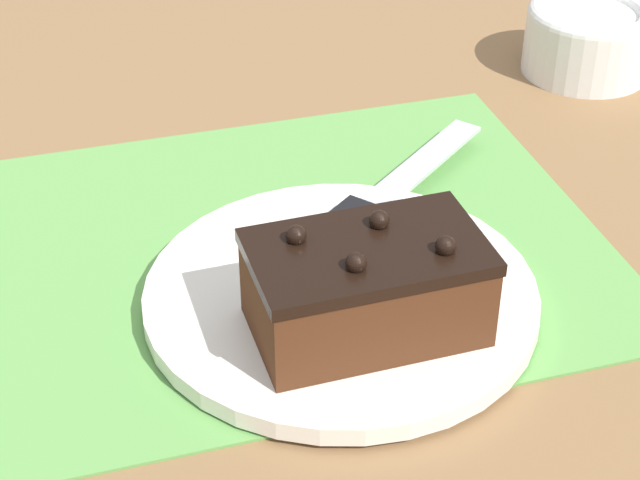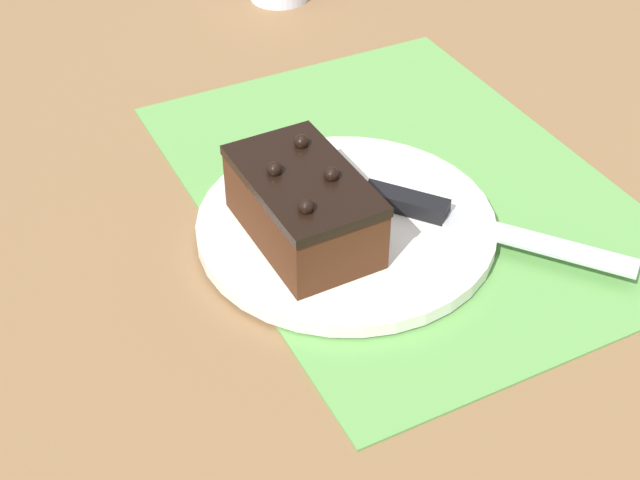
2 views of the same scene
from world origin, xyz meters
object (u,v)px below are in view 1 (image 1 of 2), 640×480
(serving_knife, at_px, (364,209))
(cake_plate, at_px, (341,296))
(small_bowl, at_px, (588,37))
(chocolate_cake, at_px, (367,287))

(serving_knife, bearing_deg, cake_plate, -66.96)
(cake_plate, height_order, small_bowl, small_bowl)
(cake_plate, distance_m, serving_knife, 0.08)
(chocolate_cake, bearing_deg, cake_plate, 93.77)
(cake_plate, xyz_separation_m, small_bowl, (0.31, 0.26, 0.02))
(cake_plate, bearing_deg, chocolate_cake, -86.23)
(cake_plate, bearing_deg, serving_knife, 61.99)
(cake_plate, xyz_separation_m, chocolate_cake, (0.00, -0.04, 0.04))
(cake_plate, height_order, chocolate_cake, chocolate_cake)
(cake_plate, relative_size, serving_knife, 1.31)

